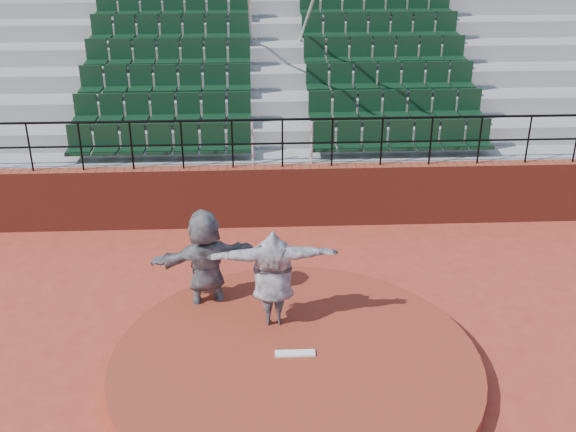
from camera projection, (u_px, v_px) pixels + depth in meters
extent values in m
plane|color=#A93A26|center=(296.00, 374.00, 10.73)|extent=(90.00, 90.00, 0.00)
cylinder|color=maroon|center=(296.00, 367.00, 10.67)|extent=(5.50, 5.50, 0.25)
cube|color=white|center=(295.00, 353.00, 10.75)|extent=(0.60, 0.15, 0.03)
cube|color=maroon|center=(283.00, 196.00, 14.93)|extent=(24.00, 0.30, 1.30)
cylinder|color=black|center=(282.00, 120.00, 14.21)|extent=(24.00, 0.05, 0.05)
cylinder|color=black|center=(282.00, 143.00, 14.43)|extent=(24.00, 0.04, 0.04)
cylinder|color=black|center=(30.00, 147.00, 14.23)|extent=(0.04, 0.04, 1.00)
cylinder|color=black|center=(81.00, 147.00, 14.27)|extent=(0.04, 0.04, 1.00)
cylinder|color=black|center=(132.00, 146.00, 14.31)|extent=(0.04, 0.04, 1.00)
cylinder|color=black|center=(182.00, 145.00, 14.35)|extent=(0.04, 0.04, 1.00)
cylinder|color=black|center=(232.00, 144.00, 14.39)|extent=(0.04, 0.04, 1.00)
cylinder|color=black|center=(282.00, 143.00, 14.43)|extent=(0.04, 0.04, 1.00)
cylinder|color=black|center=(332.00, 143.00, 14.47)|extent=(0.04, 0.04, 1.00)
cylinder|color=black|center=(382.00, 142.00, 14.51)|extent=(0.04, 0.04, 1.00)
cylinder|color=black|center=(431.00, 141.00, 14.55)|extent=(0.04, 0.04, 1.00)
cylinder|color=black|center=(480.00, 140.00, 14.59)|extent=(0.04, 0.04, 1.00)
cylinder|color=black|center=(528.00, 140.00, 14.63)|extent=(0.04, 0.04, 1.00)
cube|color=gray|center=(282.00, 185.00, 15.45)|extent=(24.00, 0.85, 1.30)
cube|color=black|center=(160.00, 142.00, 14.91)|extent=(3.85, 0.48, 0.72)
cube|color=black|center=(402.00, 138.00, 15.12)|extent=(3.85, 0.48, 0.72)
cube|color=gray|center=(280.00, 161.00, 16.12)|extent=(24.00, 0.85, 1.70)
cube|color=black|center=(163.00, 111.00, 15.50)|extent=(3.85, 0.48, 0.72)
cube|color=black|center=(396.00, 107.00, 15.70)|extent=(3.85, 0.48, 0.72)
cube|color=gray|center=(279.00, 140.00, 16.80)|extent=(24.00, 0.85, 2.10)
cube|color=black|center=(165.00, 82.00, 16.09)|extent=(3.85, 0.48, 0.72)
cube|color=black|center=(390.00, 79.00, 16.29)|extent=(3.85, 0.48, 0.72)
cube|color=gray|center=(278.00, 120.00, 17.47)|extent=(24.00, 0.85, 2.50)
cube|color=black|center=(168.00, 55.00, 16.67)|extent=(3.85, 0.48, 0.72)
cube|color=black|center=(385.00, 53.00, 16.88)|extent=(3.85, 0.48, 0.72)
cube|color=gray|center=(276.00, 102.00, 18.15)|extent=(24.00, 0.85, 2.90)
cube|color=black|center=(171.00, 30.00, 17.26)|extent=(3.85, 0.48, 0.72)
cube|color=black|center=(380.00, 28.00, 17.47)|extent=(3.85, 0.48, 0.72)
cube|color=gray|center=(275.00, 85.00, 18.82)|extent=(24.00, 0.85, 3.30)
cube|color=black|center=(173.00, 6.00, 17.85)|extent=(3.85, 0.48, 0.72)
cube|color=black|center=(375.00, 5.00, 18.05)|extent=(3.85, 0.48, 0.72)
cube|color=gray|center=(274.00, 69.00, 19.50)|extent=(24.00, 0.85, 3.70)
cylinder|color=silver|center=(251.00, 31.00, 16.51)|extent=(0.06, 5.97, 2.46)
cylinder|color=silver|center=(303.00, 30.00, 16.56)|extent=(0.06, 5.97, 2.46)
imported|color=black|center=(273.00, 277.00, 11.18)|extent=(2.01, 0.60, 1.62)
imported|color=black|center=(206.00, 263.00, 11.82)|extent=(1.84, 1.01, 1.89)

